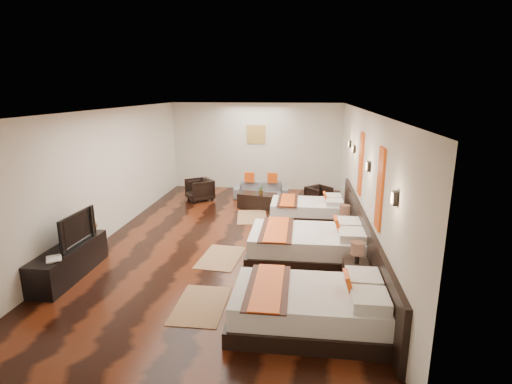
# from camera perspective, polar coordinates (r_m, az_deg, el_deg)

# --- Properties ---
(floor) EXTENTS (5.50, 9.50, 0.01)m
(floor) POSITION_cam_1_polar(r_m,az_deg,el_deg) (8.84, -3.63, -6.82)
(floor) COLOR black
(floor) RESTS_ON ground
(ceiling) EXTENTS (5.50, 9.50, 0.01)m
(ceiling) POSITION_cam_1_polar(r_m,az_deg,el_deg) (8.24, -3.94, 11.63)
(ceiling) COLOR white
(ceiling) RESTS_ON floor
(back_wall) EXTENTS (5.50, 0.01, 2.80)m
(back_wall) POSITION_cam_1_polar(r_m,az_deg,el_deg) (13.06, 0.03, 6.52)
(back_wall) COLOR silver
(back_wall) RESTS_ON floor
(left_wall) EXTENTS (0.01, 9.50, 2.80)m
(left_wall) POSITION_cam_1_polar(r_m,az_deg,el_deg) (9.33, -20.64, 2.38)
(left_wall) COLOR silver
(left_wall) RESTS_ON floor
(right_wall) EXTENTS (0.01, 9.50, 2.80)m
(right_wall) POSITION_cam_1_polar(r_m,az_deg,el_deg) (8.38, 15.05, 1.54)
(right_wall) COLOR silver
(right_wall) RESTS_ON floor
(headboard_panel) EXTENTS (0.08, 6.60, 0.90)m
(headboard_panel) POSITION_cam_1_polar(r_m,az_deg,el_deg) (7.88, 15.11, -6.49)
(headboard_panel) COLOR black
(headboard_panel) RESTS_ON floor
(bed_near) EXTENTS (2.19, 1.38, 0.84)m
(bed_near) POSITION_cam_1_polar(r_m,az_deg,el_deg) (5.77, 7.90, -16.04)
(bed_near) COLOR black
(bed_near) RESTS_ON floor
(bed_mid) EXTENTS (2.31, 1.45, 0.88)m
(bed_mid) POSITION_cam_1_polar(r_m,az_deg,el_deg) (7.80, 7.66, -7.50)
(bed_mid) COLOR black
(bed_mid) RESTS_ON floor
(bed_far) EXTENTS (1.89, 1.19, 0.72)m
(bed_far) POSITION_cam_1_polar(r_m,az_deg,el_deg) (10.18, 7.47, -2.54)
(bed_far) COLOR black
(bed_far) RESTS_ON floor
(nightstand_a) EXTENTS (0.41, 0.41, 0.82)m
(nightstand_a) POSITION_cam_1_polar(r_m,az_deg,el_deg) (6.86, 14.12, -11.13)
(nightstand_a) COLOR black
(nightstand_a) RESTS_ON floor
(nightstand_b) EXTENTS (0.41, 0.41, 0.82)m
(nightstand_b) POSITION_cam_1_polar(r_m,az_deg,el_deg) (8.82, 12.45, -5.18)
(nightstand_b) COLOR black
(nightstand_b) RESTS_ON floor
(jute_mat_near) EXTENTS (0.75, 1.20, 0.01)m
(jute_mat_near) POSITION_cam_1_polar(r_m,az_deg,el_deg) (6.38, -7.92, -15.73)
(jute_mat_near) COLOR #9B744F
(jute_mat_near) RESTS_ON floor
(jute_mat_mid) EXTENTS (0.86, 1.27, 0.01)m
(jute_mat_mid) POSITION_cam_1_polar(r_m,az_deg,el_deg) (7.95, -5.04, -9.31)
(jute_mat_mid) COLOR #9B744F
(jute_mat_mid) RESTS_ON floor
(jute_mat_far) EXTENTS (0.91, 1.30, 0.01)m
(jute_mat_far) POSITION_cam_1_polar(r_m,az_deg,el_deg) (10.31, -0.57, -3.59)
(jute_mat_far) COLOR #9B744F
(jute_mat_far) RESTS_ON floor
(tv_console) EXTENTS (0.50, 1.80, 0.55)m
(tv_console) POSITION_cam_1_polar(r_m,az_deg,el_deg) (7.82, -25.15, -8.98)
(tv_console) COLOR black
(tv_console) RESTS_ON floor
(tv) EXTENTS (0.17, 1.02, 0.58)m
(tv) POSITION_cam_1_polar(r_m,az_deg,el_deg) (7.70, -24.79, -4.77)
(tv) COLOR black
(tv) RESTS_ON tv_console
(book) EXTENTS (0.36, 0.38, 0.03)m
(book) POSITION_cam_1_polar(r_m,az_deg,el_deg) (7.25, -27.87, -8.63)
(book) COLOR black
(book) RESTS_ON tv_console
(figurine) EXTENTS (0.43, 0.43, 0.37)m
(figurine) POSITION_cam_1_polar(r_m,az_deg,el_deg) (8.20, -23.05, -4.25)
(figurine) COLOR brown
(figurine) RESTS_ON tv_console
(sofa) EXTENTS (1.68, 0.76, 0.48)m
(sofa) POSITION_cam_1_polar(r_m,az_deg,el_deg) (12.11, 0.70, 0.29)
(sofa) COLOR slate
(sofa) RESTS_ON floor
(armchair_left) EXTENTS (0.98, 0.98, 0.64)m
(armchair_left) POSITION_cam_1_polar(r_m,az_deg,el_deg) (11.92, -8.08, 0.33)
(armchair_left) COLOR black
(armchair_left) RESTS_ON floor
(armchair_right) EXTENTS (0.84, 0.85, 0.55)m
(armchair_right) POSITION_cam_1_polar(r_m,az_deg,el_deg) (11.43, 8.96, -0.55)
(armchair_right) COLOR black
(armchair_right) RESTS_ON floor
(coffee_table) EXTENTS (1.08, 0.70, 0.40)m
(coffee_table) POSITION_cam_1_polar(r_m,az_deg,el_deg) (11.11, 0.13, -1.22)
(coffee_table) COLOR black
(coffee_table) RESTS_ON floor
(table_plant) EXTENTS (0.22, 0.19, 0.25)m
(table_plant) POSITION_cam_1_polar(r_m,az_deg,el_deg) (10.93, 0.76, 0.27)
(table_plant) COLOR #326321
(table_plant) RESTS_ON coffee_table
(orange_panel_a) EXTENTS (0.04, 0.40, 1.30)m
(orange_panel_a) POSITION_cam_1_polar(r_m,az_deg,el_deg) (6.49, 17.32, 0.41)
(orange_panel_a) COLOR #D86014
(orange_panel_a) RESTS_ON right_wall
(orange_panel_b) EXTENTS (0.04, 0.40, 1.30)m
(orange_panel_b) POSITION_cam_1_polar(r_m,az_deg,el_deg) (8.61, 14.78, 3.94)
(orange_panel_b) COLOR #D86014
(orange_panel_b) RESTS_ON right_wall
(sconce_near) EXTENTS (0.07, 0.12, 0.18)m
(sconce_near) POSITION_cam_1_polar(r_m,az_deg,el_deg) (5.40, 19.20, -0.85)
(sconce_near) COLOR black
(sconce_near) RESTS_ON right_wall
(sconce_mid) EXTENTS (0.07, 0.12, 0.18)m
(sconce_mid) POSITION_cam_1_polar(r_m,az_deg,el_deg) (7.51, 15.76, 3.55)
(sconce_mid) COLOR black
(sconce_mid) RESTS_ON right_wall
(sconce_far) EXTENTS (0.07, 0.12, 0.18)m
(sconce_far) POSITION_cam_1_polar(r_m,az_deg,el_deg) (9.66, 13.83, 6.00)
(sconce_far) COLOR black
(sconce_far) RESTS_ON right_wall
(sconce_lounge) EXTENTS (0.07, 0.12, 0.18)m
(sconce_lounge) POSITION_cam_1_polar(r_m,az_deg,el_deg) (10.55, 13.26, 6.71)
(sconce_lounge) COLOR black
(sconce_lounge) RESTS_ON right_wall
(gold_artwork) EXTENTS (0.60, 0.04, 0.60)m
(gold_artwork) POSITION_cam_1_polar(r_m,az_deg,el_deg) (12.99, 0.02, 8.26)
(gold_artwork) COLOR #AD873F
(gold_artwork) RESTS_ON back_wall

